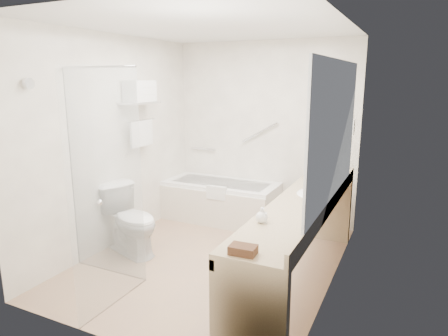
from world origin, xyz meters
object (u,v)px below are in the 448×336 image
at_px(toilet, 131,220).
at_px(water_bottle_left, 317,166).
at_px(amenity_basket, 243,250).
at_px(bathtub, 221,201).
at_px(vanity_counter, 301,225).

bearing_deg(toilet, water_bottle_left, -35.59).
bearing_deg(toilet, amenity_basket, -102.89).
height_order(bathtub, toilet, toilet).
bearing_deg(bathtub, toilet, -107.19).
height_order(toilet, water_bottle_left, water_bottle_left).
xyz_separation_m(vanity_counter, amenity_basket, (-0.07, -1.25, 0.24)).
relative_size(bathtub, toilet, 2.01).
height_order(vanity_counter, water_bottle_left, water_bottle_left).
distance_m(toilet, amenity_basket, 2.30).
relative_size(vanity_counter, water_bottle_left, 13.00).
xyz_separation_m(bathtub, vanity_counter, (1.52, -1.39, 0.36)).
distance_m(amenity_basket, water_bottle_left, 2.49).
bearing_deg(amenity_basket, vanity_counter, 86.90).
relative_size(toilet, amenity_basket, 4.45).
height_order(bathtub, amenity_basket, amenity_basket).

